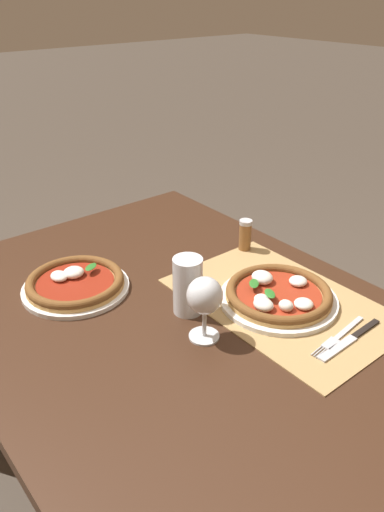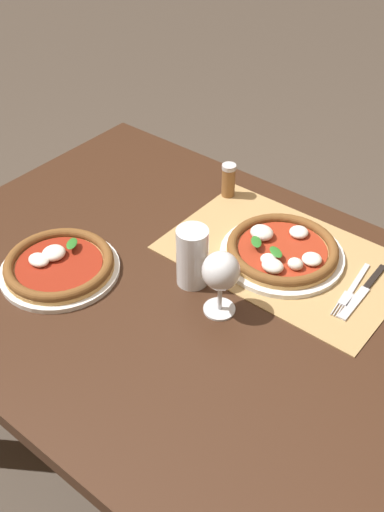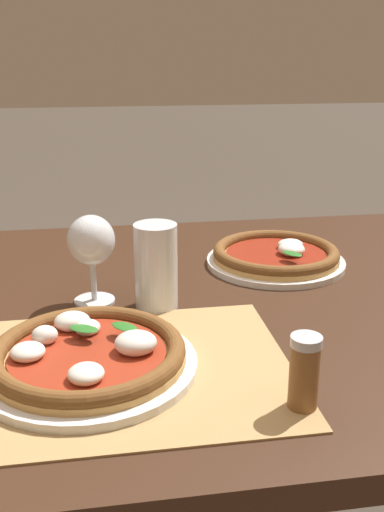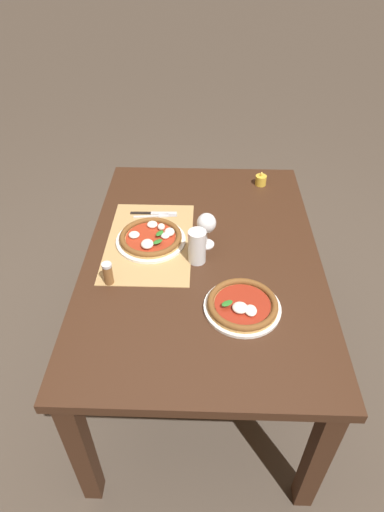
% 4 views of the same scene
% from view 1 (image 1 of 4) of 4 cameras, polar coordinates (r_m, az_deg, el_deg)
% --- Properties ---
extents(dining_table, '(1.43, 0.96, 0.74)m').
position_cam_1_polar(dining_table, '(1.25, 0.18, -11.19)').
color(dining_table, '#382114').
rests_on(dining_table, ground).
extents(paper_placemat, '(0.56, 0.36, 0.00)m').
position_cam_1_polar(paper_placemat, '(1.28, 10.10, -5.14)').
color(paper_placemat, '#A88451').
rests_on(paper_placemat, dining_table).
extents(pizza_near, '(0.30, 0.30, 0.05)m').
position_cam_1_polar(pizza_near, '(1.26, 9.84, -4.40)').
color(pizza_near, silver).
rests_on(pizza_near, paper_placemat).
extents(pizza_far, '(0.28, 0.28, 0.05)m').
position_cam_1_polar(pizza_far, '(1.33, -13.21, -3.04)').
color(pizza_far, silver).
rests_on(pizza_far, dining_table).
extents(wine_glass, '(0.08, 0.08, 0.16)m').
position_cam_1_polar(wine_glass, '(1.08, 1.46, -4.83)').
color(wine_glass, silver).
rests_on(wine_glass, dining_table).
extents(pint_glass, '(0.07, 0.07, 0.15)m').
position_cam_1_polar(pint_glass, '(1.19, -0.49, -3.52)').
color(pint_glass, silver).
rests_on(pint_glass, dining_table).
extents(fork, '(0.04, 0.20, 0.00)m').
position_cam_1_polar(fork, '(1.19, 16.42, -8.81)').
color(fork, '#B7B7BC').
rests_on(fork, paper_placemat).
extents(knife, '(0.02, 0.22, 0.01)m').
position_cam_1_polar(knife, '(1.18, 17.63, -9.07)').
color(knife, black).
rests_on(knife, paper_placemat).
extents(pepper_shaker, '(0.04, 0.04, 0.10)m').
position_cam_1_polar(pepper_shaker, '(1.49, 6.09, 2.39)').
color(pepper_shaker, brown).
rests_on(pepper_shaker, dining_table).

